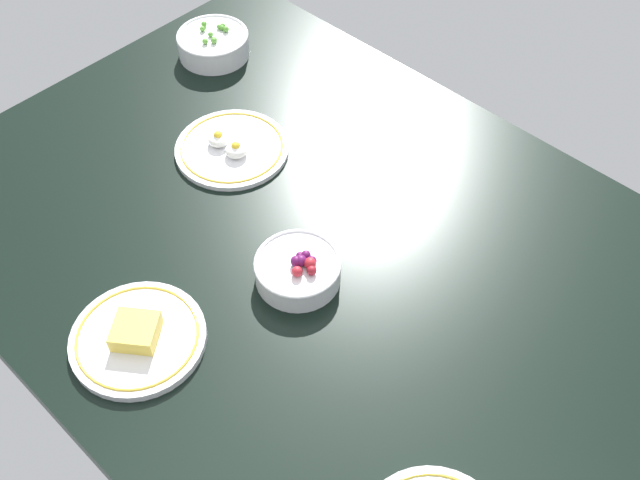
{
  "coord_description": "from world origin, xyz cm",
  "views": [
    {
      "loc": [
        -59.01,
        62.09,
        108.43
      ],
      "look_at": [
        0.0,
        0.0,
        6.0
      ],
      "focal_mm": 42.01,
      "sensor_mm": 36.0,
      "label": 1
    }
  ],
  "objects_px": {
    "bowl_peas": "(213,44)",
    "plate_cheese": "(138,337)",
    "plate_eggs": "(231,148)",
    "bowl_berries": "(298,269)"
  },
  "relations": [
    {
      "from": "bowl_berries",
      "to": "plate_cheese",
      "type": "distance_m",
      "value": 0.29
    },
    {
      "from": "plate_eggs",
      "to": "bowl_peas",
      "type": "distance_m",
      "value": 0.33
    },
    {
      "from": "plate_eggs",
      "to": "bowl_berries",
      "type": "bearing_deg",
      "value": 157.12
    },
    {
      "from": "plate_eggs",
      "to": "bowl_berries",
      "type": "distance_m",
      "value": 0.35
    },
    {
      "from": "plate_eggs",
      "to": "bowl_berries",
      "type": "height_order",
      "value": "bowl_berries"
    },
    {
      "from": "bowl_peas",
      "to": "plate_cheese",
      "type": "relative_size",
      "value": 0.73
    },
    {
      "from": "plate_eggs",
      "to": "bowl_peas",
      "type": "relative_size",
      "value": 1.41
    },
    {
      "from": "plate_eggs",
      "to": "plate_cheese",
      "type": "height_order",
      "value": "plate_cheese"
    },
    {
      "from": "bowl_peas",
      "to": "plate_cheese",
      "type": "distance_m",
      "value": 0.78
    },
    {
      "from": "bowl_berries",
      "to": "plate_cheese",
      "type": "relative_size",
      "value": 0.68
    }
  ]
}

